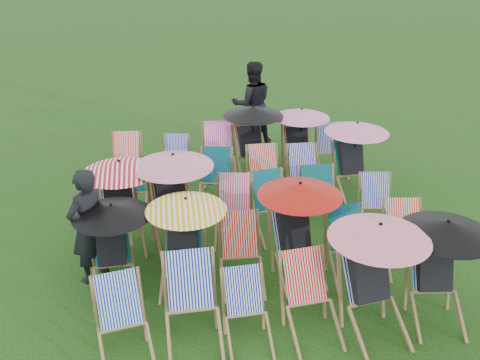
{
  "coord_description": "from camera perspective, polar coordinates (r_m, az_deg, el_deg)",
  "views": [
    {
      "loc": [
        -1.26,
        -7.17,
        4.58
      ],
      "look_at": [
        -0.18,
        0.33,
        0.9
      ],
      "focal_mm": 40.0,
      "sensor_mm": 36.0,
      "label": 1
    }
  ],
  "objects": [
    {
      "name": "ground",
      "position": [
        8.6,
        1.5,
        -6.29
      ],
      "size": [
        100.0,
        100.0,
        0.0
      ],
      "primitive_type": "plane",
      "color": "black",
      "rests_on": "ground"
    },
    {
      "name": "deckchair_0",
      "position": [
        6.4,
        -12.37,
        -14.91
      ],
      "size": [
        0.76,
        0.95,
        0.92
      ],
      "rotation": [
        0.0,
        0.0,
        0.2
      ],
      "color": "olive",
      "rests_on": "ground"
    },
    {
      "name": "deckchair_1",
      "position": [
        6.43,
        -5.09,
        -13.44
      ],
      "size": [
        0.71,
        0.97,
        1.03
      ],
      "rotation": [
        0.0,
        0.0,
        0.03
      ],
      "color": "olive",
      "rests_on": "ground"
    },
    {
      "name": "deckchair_2",
      "position": [
        6.49,
        0.78,
        -14.0
      ],
      "size": [
        0.59,
        0.8,
        0.84
      ],
      "rotation": [
        0.0,
        0.0,
        0.05
      ],
      "color": "olive",
      "rests_on": "ground"
    },
    {
      "name": "deckchair_3",
      "position": [
        6.63,
        7.66,
        -12.63
      ],
      "size": [
        0.72,
        0.94,
        0.95
      ],
      "rotation": [
        0.0,
        0.0,
        0.11
      ],
      "color": "olive",
      "rests_on": "ground"
    },
    {
      "name": "deckchair_4",
      "position": [
        6.65,
        14.26,
        -10.15
      ],
      "size": [
        1.21,
        1.31,
        1.43
      ],
      "rotation": [
        0.0,
        0.0,
        0.17
      ],
      "color": "olive",
      "rests_on": "ground"
    },
    {
      "name": "deckchair_5",
      "position": [
        7.1,
        20.49,
        -9.0
      ],
      "size": [
        1.14,
        1.2,
        1.35
      ],
      "rotation": [
        0.0,
        0.0,
        -0.11
      ],
      "color": "olive",
      "rests_on": "ground"
    },
    {
      "name": "deckchair_6",
      "position": [
        7.39,
        -13.49,
        -6.98
      ],
      "size": [
        1.06,
        1.11,
        1.25
      ],
      "rotation": [
        0.0,
        0.0,
        0.04
      ],
      "color": "olive",
      "rests_on": "ground"
    },
    {
      "name": "deckchair_7",
      "position": [
        7.29,
        -6.05,
        -6.59
      ],
      "size": [
        1.09,
        1.16,
        1.29
      ],
      "rotation": [
        0.0,
        0.0,
        -0.18
      ],
      "color": "olive",
      "rests_on": "ground"
    },
    {
      "name": "deckchair_8",
      "position": [
        7.37,
        0.16,
        -8.01
      ],
      "size": [
        0.64,
        0.88,
        0.94
      ],
      "rotation": [
        0.0,
        0.0,
        -0.03
      ],
      "color": "olive",
      "rests_on": "ground"
    },
    {
      "name": "deckchair_9",
      "position": [
        7.47,
        6.17,
        -5.26
      ],
      "size": [
        1.17,
        1.26,
        1.39
      ],
      "rotation": [
        0.0,
        0.0,
        0.13
      ],
      "color": "olive",
      "rests_on": "ground"
    },
    {
      "name": "deckchair_10",
      "position": [
        7.68,
        11.76,
        -7.09
      ],
      "size": [
        0.64,
        0.89,
        0.94
      ],
      "rotation": [
        0.0,
        0.0,
        0.02
      ],
      "color": "olive",
      "rests_on": "ground"
    },
    {
      "name": "deckchair_11",
      "position": [
        8.08,
        17.3,
        -6.07
      ],
      "size": [
        0.72,
        0.92,
        0.92
      ],
      "rotation": [
        0.0,
        0.0,
        -0.13
      ],
      "color": "olive",
      "rests_on": "ground"
    },
    {
      "name": "deckchair_12",
      "position": [
        8.31,
        -12.62,
        -2.44
      ],
      "size": [
        1.16,
        1.25,
        1.37
      ],
      "rotation": [
        0.0,
        0.0,
        0.16
      ],
      "color": "olive",
      "rests_on": "ground"
    },
    {
      "name": "deckchair_13",
      "position": [
        8.21,
        -7.09,
        -2.02
      ],
      "size": [
        1.22,
        1.33,
        1.45
      ],
      "rotation": [
        0.0,
        0.0,
        0.18
      ],
      "color": "olive",
      "rests_on": "ground"
    },
    {
      "name": "deckchair_14",
      "position": [
        8.4,
        -0.66,
        -3.37
      ],
      "size": [
        0.77,
        0.96,
        0.95
      ],
      "rotation": [
        0.0,
        0.0,
        -0.18
      ],
      "color": "olive",
      "rests_on": "ground"
    },
    {
      "name": "deckchair_15",
      "position": [
        8.52,
        3.59,
        -2.95
      ],
      "size": [
        0.77,
        0.97,
        0.96
      ],
      "rotation": [
        0.0,
        0.0,
        0.16
      ],
      "color": "olive",
      "rests_on": "ground"
    },
    {
      "name": "deckchair_16",
      "position": [
        8.69,
        8.63,
        -2.49
      ],
      "size": [
        0.67,
        0.92,
        0.99
      ],
      "rotation": [
        0.0,
        0.0,
        -0.01
      ],
      "color": "olive",
      "rests_on": "ground"
    },
    {
      "name": "deckchair_17",
      "position": [
        8.95,
        14.48,
        -2.65
      ],
      "size": [
        0.67,
        0.86,
        0.86
      ],
      "rotation": [
        0.0,
        0.0,
        -0.14
      ],
      "color": "olive",
      "rests_on": "ground"
    },
    {
      "name": "deckchair_18",
      "position": [
        9.33,
        -11.6,
        -1.02
      ],
      "size": [
        0.65,
        0.86,
        0.88
      ],
      "rotation": [
        0.0,
        0.0,
        -0.09
      ],
      "color": "olive",
      "rests_on": "ground"
    },
    {
      "name": "deckchair_19",
      "position": [
        9.33,
        -7.54,
        -0.85
      ],
      "size": [
        0.68,
        0.85,
        0.83
      ],
      "rotation": [
        0.0,
        0.0,
        -0.18
      ],
      "color": "olive",
      "rests_on": "ground"
    },
    {
      "name": "deckchair_20",
      "position": [
        9.4,
        -2.65,
        -0.05
      ],
      "size": [
        0.77,
        0.97,
        0.94
      ],
      "rotation": [
        0.0,
        0.0,
        -0.19
      ],
      "color": "olive",
      "rests_on": "ground"
    },
    {
      "name": "deckchair_21",
      "position": [
        9.53,
        2.75,
        0.33
      ],
      "size": [
        0.64,
        0.89,
        0.95
      ],
      "rotation": [
        0.0,
        0.0,
        0.02
      ],
      "color": "olive",
      "rests_on": "ground"
    },
    {
      "name": "deckchair_22",
      "position": [
        9.66,
        6.95,
        0.49
      ],
      "size": [
        0.65,
        0.88,
        0.93
      ],
      "rotation": [
        0.0,
        0.0,
        -0.04
      ],
      "color": "olive",
      "rests_on": "ground"
    },
    {
      "name": "deckchair_23",
      "position": [
        9.88,
        12.1,
        2.27
      ],
      "size": [
        1.14,
        1.21,
        1.36
      ],
      "rotation": [
        0.0,
        0.0,
        0.09
      ],
      "color": "olive",
      "rests_on": "ground"
    },
    {
      "name": "deckchair_24",
      "position": [
        10.4,
        -12.15,
        1.95
      ],
      "size": [
        0.7,
        0.91,
        0.92
      ],
      "rotation": [
        0.0,
        0.0,
        -0.12
      ],
      "color": "olive",
      "rests_on": "ground"
    },
    {
      "name": "deckchair_25",
      "position": [
        10.39,
        -6.95,
        2.08
      ],
      "size": [
        0.69,
        0.85,
        0.83
      ],
      "rotation": [
        0.0,
        0.0,
        -0.19
      ],
      "color": "olive",
      "rests_on": "ground"
    },
    {
      "name": "deckchair_26",
      "position": [
        10.38,
        -2.25,
        2.83
      ],
      "size": [
        0.73,
        0.99,
        1.03
      ],
      "rotation": [
        0.0,
        0.0,
        -0.05
      ],
      "color": "olive",
      "rests_on": "ground"
    },
    {
      "name": "deckchair_27",
      "position": [
        10.45,
        1.3,
        4.26
      ],
      "size": [
        1.16,
        1.25,
        1.38
      ],
      "rotation": [
        0.0,
        0.0,
        0.13
      ],
      "color": "olive",
      "rests_on": "ground"
    },
    {
      "name": "deckchair_28",
      "position": [
        10.59,
        6.35,
        4.17
      ],
      "size": [
        1.1,
        1.14,
        1.3
      ],
      "rotation": [
        0.0,
        0.0,
        -0.0
      ],
      "color": "olive",
      "rests_on": "ground"
    },
    {
      "name": "deckchair_29",
      "position": [
        10.82,
        9.78,
        3.12
      ],
      "size": [
        0.66,
        0.88,
        0.92
      ],
      "rotation": [
        0.0,
        0.0,
        -0.07
      ],
      "color": "olive",
      "rests_on": "ground"
    },
    {
      "name": "person_left",
      "position": [
        7.57,
        -15.9,
        -4.77
      ],
      "size": [
        0.72,
        0.72,
        1.69
      ],
      "primitive_type": "imported",
      "rotation": [
        0.0,
        0.0,
        3.93
      ],
      "color": "black",
      "rests_on": "ground"
    },
    {
      "name": "person_rear",
      "position": [
        11.91,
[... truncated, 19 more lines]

